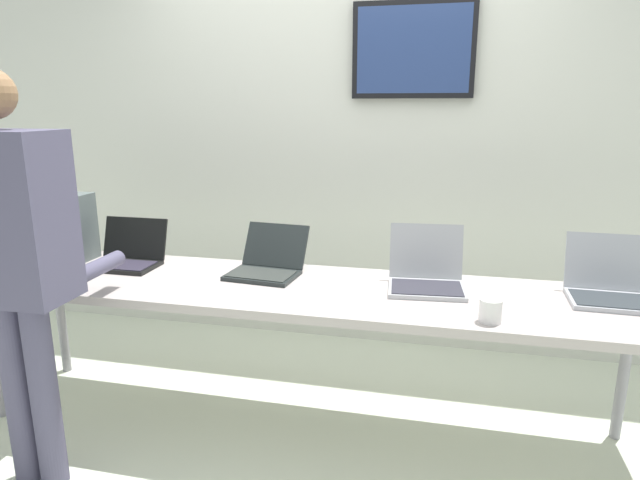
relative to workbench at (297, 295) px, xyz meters
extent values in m
cube|color=silver|center=(0.00, 0.00, -0.71)|extent=(8.00, 8.00, 0.04)
cube|color=silver|center=(0.00, 1.13, 0.70)|extent=(8.00, 0.06, 2.78)
cube|color=black|center=(0.43, 1.08, 1.18)|extent=(0.72, 0.05, 0.55)
cube|color=navy|center=(0.43, 1.06, 1.18)|extent=(0.66, 0.02, 0.49)
cube|color=#B2A6A2|center=(0.00, 0.00, 0.03)|extent=(3.23, 0.70, 0.04)
cylinder|color=gray|center=(-1.51, 0.25, -0.34)|extent=(0.05, 0.05, 0.69)
cylinder|color=gray|center=(1.51, 0.25, -0.34)|extent=(0.05, 0.05, 0.69)
cube|color=#556161|center=(-1.38, 0.06, 0.23)|extent=(0.36, 0.39, 0.36)
cube|color=black|center=(-1.38, -0.14, 0.23)|extent=(0.04, 0.01, 0.03)
cube|color=black|center=(-0.96, 0.08, 0.06)|extent=(0.36, 0.23, 0.02)
cube|color=#2B2737|center=(-0.96, 0.07, 0.07)|extent=(0.33, 0.18, 0.00)
cube|color=black|center=(-0.96, 0.22, 0.17)|extent=(0.36, 0.08, 0.21)
cube|color=#152132|center=(-0.96, 0.23, 0.17)|extent=(0.33, 0.06, 0.18)
cube|color=#212726|center=(-0.20, 0.09, 0.06)|extent=(0.35, 0.27, 0.02)
cube|color=#2E332F|center=(-0.20, 0.08, 0.07)|extent=(0.32, 0.21, 0.00)
cube|color=#212726|center=(-0.18, 0.26, 0.17)|extent=(0.34, 0.15, 0.21)
cube|color=#B1D4F3|center=(-0.18, 0.26, 0.17)|extent=(0.31, 0.13, 0.18)
cube|color=#B1B2B7|center=(0.59, 0.06, 0.06)|extent=(0.36, 0.29, 0.02)
cube|color=#2D2D37|center=(0.59, 0.05, 0.07)|extent=(0.33, 0.24, 0.00)
cube|color=#B1B2B7|center=(0.58, 0.22, 0.19)|extent=(0.35, 0.10, 0.25)
cube|color=silver|center=(0.58, 0.23, 0.19)|extent=(0.32, 0.08, 0.23)
cube|color=#B0B3BB|center=(1.38, 0.07, 0.06)|extent=(0.37, 0.27, 0.02)
cube|color=#2D3338|center=(1.38, 0.06, 0.07)|extent=(0.34, 0.22, 0.00)
cube|color=#B0B3BB|center=(1.38, 0.23, 0.19)|extent=(0.37, 0.08, 0.25)
cube|color=white|center=(1.38, 0.24, 0.19)|extent=(0.34, 0.07, 0.22)
cylinder|color=#504D67|center=(-1.02, -0.63, -0.28)|extent=(0.11, 0.11, 0.82)
cylinder|color=#504D67|center=(-0.90, -0.63, -0.28)|extent=(0.11, 0.11, 0.82)
cube|color=#504D67|center=(-0.96, -0.63, 0.45)|extent=(0.45, 0.27, 0.65)
cylinder|color=#504D67|center=(-1.13, -0.34, 0.18)|extent=(0.08, 0.32, 0.07)
cylinder|color=#504D67|center=(-0.80, -0.34, 0.18)|extent=(0.08, 0.32, 0.07)
cylinder|color=white|center=(0.85, -0.25, 0.09)|extent=(0.09, 0.09, 0.09)
camera|label=1|loc=(0.65, -2.31, 0.86)|focal=30.37mm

